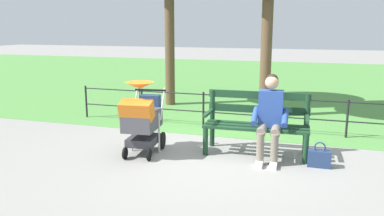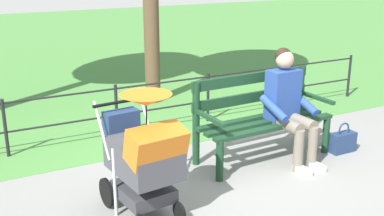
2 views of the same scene
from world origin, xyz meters
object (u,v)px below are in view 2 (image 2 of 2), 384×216
Objects in this scene: person_on_bench at (289,103)px; handbag at (343,142)px; park_bench at (260,113)px; stroller at (144,154)px.

handbag is at bearing 168.49° from person_on_bench.
person_on_bench is (-0.22, 0.22, 0.15)m from park_bench.
stroller reaches higher than handbag.
park_bench is at bearing -159.79° from stroller.
park_bench is 1.27× the size of person_on_bench.
park_bench is at bearing -21.28° from handbag.
park_bench is 1.10m from handbag.
person_on_bench is at bearing -168.27° from stroller.
person_on_bench reaches higher than handbag.
person_on_bench is at bearing -11.51° from handbag.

